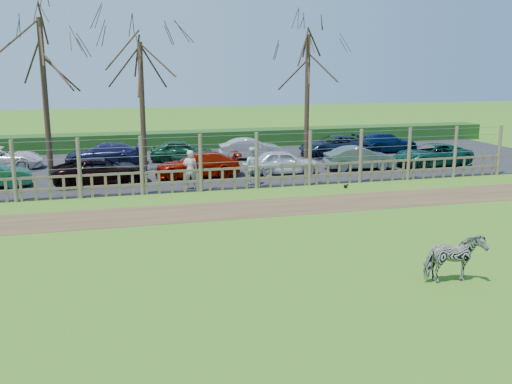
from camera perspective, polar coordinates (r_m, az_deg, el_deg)
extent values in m
plane|color=olive|center=(17.32, -1.06, -5.48)|extent=(120.00, 120.00, 0.00)
cube|color=brown|center=(21.55, -3.95, -1.88)|extent=(34.00, 2.80, 0.01)
cube|color=#232326|center=(31.21, -7.50, 2.58)|extent=(44.00, 13.00, 0.04)
cube|color=#1E4716|center=(38.01, -8.94, 5.12)|extent=(46.00, 2.00, 1.10)
cube|color=brown|center=(24.81, -5.53, 1.07)|extent=(30.00, 0.06, 0.10)
cube|color=brown|center=(24.71, -5.55, 2.21)|extent=(30.00, 0.06, 0.10)
cylinder|color=brown|center=(24.60, -23.07, 1.92)|extent=(0.16, 0.16, 2.50)
cylinder|color=brown|center=(24.36, -17.25, 2.27)|extent=(0.16, 0.16, 2.50)
cylinder|color=brown|center=(24.39, -11.37, 2.59)|extent=(0.16, 0.16, 2.50)
cylinder|color=brown|center=(24.66, -5.57, 2.89)|extent=(0.16, 0.16, 2.50)
cylinder|color=brown|center=(25.18, 0.06, 3.15)|extent=(0.16, 0.16, 2.50)
cylinder|color=brown|center=(25.94, 5.41, 3.37)|extent=(0.16, 0.16, 2.50)
cylinder|color=brown|center=(26.90, 10.42, 3.55)|extent=(0.16, 0.16, 2.50)
cylinder|color=brown|center=(28.06, 15.05, 3.69)|extent=(0.16, 0.16, 2.50)
cylinder|color=brown|center=(29.38, 19.29, 3.80)|extent=(0.16, 0.16, 2.50)
cylinder|color=brown|center=(30.85, 23.15, 3.88)|extent=(0.16, 0.16, 2.50)
cylinder|color=gray|center=(24.66, -5.57, 2.89)|extent=(30.00, 0.02, 0.02)
cylinder|color=gray|center=(24.60, -5.59, 3.81)|extent=(30.00, 0.02, 0.02)
cylinder|color=gray|center=(24.54, -5.61, 4.73)|extent=(30.00, 0.02, 0.02)
cylinder|color=gray|center=(24.50, -5.62, 5.54)|extent=(30.00, 0.02, 0.02)
cylinder|color=#3D2B1E|center=(28.65, -20.30, 8.56)|extent=(0.26, 0.26, 7.50)
cylinder|color=#3D2B1E|center=(29.63, -11.29, 8.22)|extent=(0.26, 0.26, 6.50)
cylinder|color=#3D2B1E|center=(31.98, 5.13, 9.16)|extent=(0.26, 0.26, 7.00)
imported|color=gray|center=(15.21, 19.20, -6.30)|extent=(1.50, 0.70, 1.26)
imported|color=#BBB6B3|center=(25.12, -6.58, 2.24)|extent=(0.69, 0.52, 1.72)
imported|color=silver|center=(25.88, -0.45, 2.63)|extent=(1.00, 0.89, 1.72)
sphere|color=black|center=(25.74, 8.95, 0.57)|extent=(0.17, 0.17, 0.17)
sphere|color=black|center=(25.77, 9.16, 0.71)|extent=(0.09, 0.09, 0.09)
imported|color=black|center=(27.01, -15.25, 2.04)|extent=(4.45, 2.30, 1.20)
imported|color=#8F1202|center=(27.90, -5.85, 2.74)|extent=(4.21, 1.87, 1.20)
imported|color=silver|center=(28.55, 2.78, 3.02)|extent=(3.63, 1.71, 1.20)
imported|color=#4D6162|center=(30.23, 10.32, 3.36)|extent=(3.73, 1.55, 1.20)
imported|color=#0E4835|center=(32.29, 17.19, 3.58)|extent=(4.48, 2.37, 1.20)
imported|color=white|center=(32.60, -24.21, 3.11)|extent=(4.49, 2.39, 1.20)
imported|color=#1A1D46|center=(32.23, -14.98, 3.70)|extent=(4.32, 2.21, 1.20)
imported|color=#15492B|center=(32.64, -7.45, 4.12)|extent=(3.63, 1.71, 1.20)
imported|color=#B4AEB3|center=(33.09, -0.51, 4.34)|extent=(3.72, 1.51, 1.20)
imported|color=#18223C|center=(34.78, 7.82, 4.63)|extent=(4.42, 2.22, 1.20)
imported|color=#061A3F|center=(36.68, 12.87, 4.84)|extent=(4.20, 1.84, 1.20)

